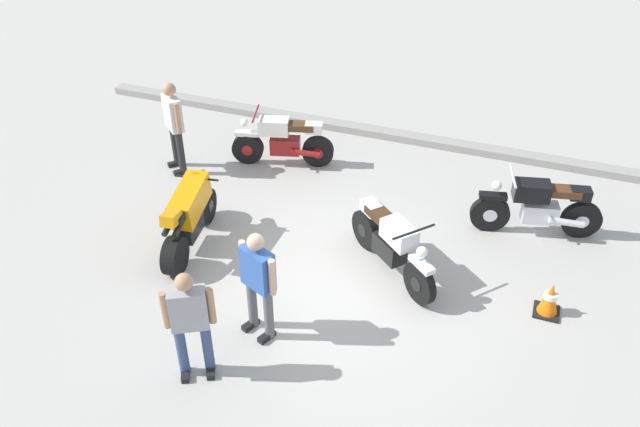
{
  "coord_description": "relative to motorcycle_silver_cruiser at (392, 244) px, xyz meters",
  "views": [
    {
      "loc": [
        2.23,
        -6.91,
        6.41
      ],
      "look_at": [
        -0.49,
        0.57,
        0.75
      ],
      "focal_mm": 36.03,
      "sensor_mm": 36.0,
      "label": 1
    }
  ],
  "objects": [
    {
      "name": "traffic_cone",
      "position": [
        2.32,
        -0.12,
        -0.26
      ],
      "size": [
        0.36,
        0.36,
        0.53
      ],
      "color": "black",
      "rests_on": "ground"
    },
    {
      "name": "person_in_blue_shirt",
      "position": [
        -1.32,
        -1.82,
        0.41
      ],
      "size": [
        0.62,
        0.45,
        1.65
      ],
      "rotation": [
        0.0,
        0.0,
        4.31
      ],
      "color": "#59595B",
      "rests_on": "ground"
    },
    {
      "name": "ground_plane",
      "position": [
        -0.66,
        -0.51,
        -0.52
      ],
      "size": [
        40.0,
        40.0,
        0.0
      ],
      "primitive_type": "plane",
      "color": "#ADAAA3"
    },
    {
      "name": "person_in_white_shirt",
      "position": [
        -4.52,
        1.52,
        0.49
      ],
      "size": [
        0.57,
        0.55,
        1.75
      ],
      "rotation": [
        0.0,
        0.0,
        3.99
      ],
      "color": "#262628",
      "rests_on": "ground"
    },
    {
      "name": "curb_edge",
      "position": [
        -0.66,
        4.09,
        -0.45
      ],
      "size": [
        14.0,
        0.3,
        0.15
      ],
      "primitive_type": "cube",
      "color": "gray",
      "rests_on": "ground"
    },
    {
      "name": "motorcycle_orange_sportbike",
      "position": [
        -3.15,
        -0.45,
        0.07
      ],
      "size": [
        0.7,
        1.96,
        1.14
      ],
      "rotation": [
        0.0,
        0.0,
        1.71
      ],
      "color": "black",
      "rests_on": "ground"
    },
    {
      "name": "motorcycle_silver_cruiser",
      "position": [
        0.0,
        0.0,
        0.0
      ],
      "size": [
        1.65,
        1.47,
        1.09
      ],
      "rotation": [
        0.0,
        0.0,
        5.56
      ],
      "color": "black",
      "rests_on": "ground"
    },
    {
      "name": "motorcycle_cream_vintage",
      "position": [
        -2.75,
        2.38,
        -0.03
      ],
      "size": [
        1.92,
        0.8,
        1.07
      ],
      "rotation": [
        0.0,
        0.0,
        3.41
      ],
      "color": "black",
      "rests_on": "ground"
    },
    {
      "name": "person_in_gray_shirt",
      "position": [
        -1.79,
        -2.75,
        0.39
      ],
      "size": [
        0.6,
        0.47,
        1.62
      ],
      "rotation": [
        0.0,
        0.0,
        5.21
      ],
      "color": "#384772",
      "rests_on": "ground"
    },
    {
      "name": "motorcycle_black_cruiser",
      "position": [
        1.97,
        1.74,
        0.0
      ],
      "size": [
        2.06,
        0.75,
        1.09
      ],
      "rotation": [
        0.0,
        0.0,
        3.37
      ],
      "color": "black",
      "rests_on": "ground"
    }
  ]
}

